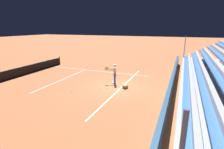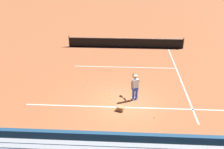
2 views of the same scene
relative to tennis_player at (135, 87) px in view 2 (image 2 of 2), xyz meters
name	(u,v)px [view 2 (image 2 of 2)]	position (x,y,z in m)	size (l,w,h in m)	color
ground_plane	(124,103)	(-0.67, -0.44, -0.89)	(160.00, 160.00, 0.00)	#B7663D
court_baseline_white	(124,107)	(-0.67, -0.94, -0.89)	(12.00, 0.10, 0.01)	white
court_sideline_white	(179,76)	(3.44, 3.56, -0.89)	(0.10, 12.00, 0.01)	white
court_service_line_white	(125,67)	(-0.67, 5.06, -0.89)	(8.22, 0.10, 0.01)	white
back_wall_sponsor_board	(123,143)	(-0.67, -4.84, -0.34)	(23.57, 0.25, 1.10)	navy
tennis_player	(135,87)	(0.00, 0.00, 0.00)	(0.57, 1.07, 1.71)	blue
ball_box_cardboard	(121,109)	(-0.86, -1.29, -0.76)	(0.40, 0.30, 0.26)	#A87F51
tennis_ball_far_right	(88,82)	(-3.29, 2.29, -0.86)	(0.07, 0.07, 0.07)	#CCE533
tennis_ball_midcourt	(111,98)	(-1.50, 0.06, -0.86)	(0.07, 0.07, 0.07)	#CCE533
tennis_ball_far_left	(154,117)	(1.08, -1.95, -0.86)	(0.07, 0.07, 0.07)	#CCE533
tennis_ball_on_baseline	(105,95)	(-1.90, 0.46, -0.86)	(0.07, 0.07, 0.07)	#CCE533
tennis_net	(126,43)	(-0.67, 9.79, -0.40)	(11.09, 0.09, 1.07)	#33383D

